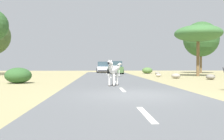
# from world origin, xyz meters

# --- Properties ---
(ground_plane) EXTENTS (90.00, 90.00, 0.00)m
(ground_plane) POSITION_xyz_m (0.00, 0.00, 0.00)
(ground_plane) COLOR #998E60
(road) EXTENTS (6.00, 64.00, 0.05)m
(road) POSITION_xyz_m (-0.38, 0.00, 0.03)
(road) COLOR #56595B
(road) RESTS_ON ground_plane
(lane_markings) EXTENTS (0.16, 56.00, 0.01)m
(lane_markings) POSITION_xyz_m (-0.38, -1.00, 0.05)
(lane_markings) COLOR silver
(lane_markings) RESTS_ON road
(zebra_0) EXTENTS (0.80, 1.54, 1.51)m
(zebra_0) POSITION_xyz_m (-0.71, 4.25, 0.95)
(zebra_0) COLOR silver
(zebra_0) RESTS_ON road
(zebra_1) EXTENTS (1.17, 1.32, 1.48)m
(zebra_1) POSITION_xyz_m (0.34, 15.50, 0.93)
(zebra_1) COLOR silver
(zebra_1) RESTS_ON road
(car_0) EXTENTS (2.11, 4.39, 1.74)m
(car_0) POSITION_xyz_m (0.76, 24.07, 0.85)
(car_0) COLOR #476B38
(car_0) RESTS_ON road
(car_1) EXTENTS (2.07, 4.37, 1.74)m
(car_1) POSITION_xyz_m (-0.87, 29.31, 0.85)
(car_1) COLOR silver
(car_1) RESTS_ON road
(tree_2) EXTENTS (5.25, 5.25, 5.73)m
(tree_2) POSITION_xyz_m (9.64, 17.22, 4.78)
(tree_2) COLOR brown
(tree_2) RESTS_ON ground_plane
(tree_5) EXTENTS (5.46, 5.46, 8.02)m
(tree_5) POSITION_xyz_m (14.44, 27.73, 5.28)
(tree_5) COLOR brown
(tree_5) RESTS_ON ground_plane
(bush_1) EXTENTS (1.80, 1.62, 1.08)m
(bush_1) POSITION_xyz_m (-7.06, 7.28, 0.54)
(bush_1) COLOR #2D5628
(bush_1) RESTS_ON ground_plane
(bush_3) EXTENTS (1.52, 1.36, 0.91)m
(bush_3) POSITION_xyz_m (5.61, 25.84, 0.45)
(bush_3) COLOR #4C7038
(bush_3) RESTS_ON ground_plane
(rock_0) EXTENTS (0.75, 0.80, 0.46)m
(rock_0) POSITION_xyz_m (8.06, 10.69, 0.23)
(rock_0) COLOR gray
(rock_0) RESTS_ON ground_plane
(rock_1) EXTENTS (0.61, 0.46, 0.39)m
(rock_1) POSITION_xyz_m (6.11, 21.76, 0.20)
(rock_1) COLOR gray
(rock_1) RESTS_ON ground_plane
(rock_2) EXTENTS (0.58, 0.41, 0.36)m
(rock_2) POSITION_xyz_m (4.81, 15.78, 0.18)
(rock_2) COLOR #A89E8C
(rock_2) RESTS_ON ground_plane
(rock_3) EXTENTS (0.84, 0.78, 0.48)m
(rock_3) POSITION_xyz_m (5.70, 12.74, 0.24)
(rock_3) COLOR gray
(rock_3) RESTS_ON ground_plane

